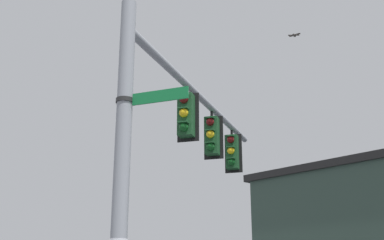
{
  "coord_description": "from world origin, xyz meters",
  "views": [
    {
      "loc": [
        -3.69,
        7.86,
        1.8
      ],
      "look_at": [
        -0.24,
        -3.4,
        5.61
      ],
      "focal_mm": 47.08,
      "sensor_mm": 36.0,
      "label": 1
    }
  ],
  "objects_px": {
    "traffic_light_mid_outer": "(232,152)",
    "street_name_sign": "(141,99)",
    "traffic_light_nearest_pole": "(186,115)",
    "traffic_light_mid_inner": "(212,136)",
    "bird_flying": "(294,35)"
  },
  "relations": [
    {
      "from": "traffic_light_mid_inner",
      "to": "traffic_light_mid_outer",
      "type": "relative_size",
      "value": 1.0
    },
    {
      "from": "traffic_light_mid_outer",
      "to": "traffic_light_nearest_pole",
      "type": "bearing_deg",
      "value": 85.97
    },
    {
      "from": "traffic_light_mid_inner",
      "to": "street_name_sign",
      "type": "height_order",
      "value": "traffic_light_mid_inner"
    },
    {
      "from": "traffic_light_mid_inner",
      "to": "bird_flying",
      "type": "height_order",
      "value": "bird_flying"
    },
    {
      "from": "traffic_light_mid_inner",
      "to": "street_name_sign",
      "type": "relative_size",
      "value": 0.93
    },
    {
      "from": "traffic_light_mid_outer",
      "to": "bird_flying",
      "type": "height_order",
      "value": "bird_flying"
    },
    {
      "from": "traffic_light_nearest_pole",
      "to": "traffic_light_mid_inner",
      "type": "height_order",
      "value": "same"
    },
    {
      "from": "street_name_sign",
      "to": "bird_flying",
      "type": "relative_size",
      "value": 3.28
    },
    {
      "from": "traffic_light_nearest_pole",
      "to": "traffic_light_mid_inner",
      "type": "bearing_deg",
      "value": -94.03
    },
    {
      "from": "traffic_light_nearest_pole",
      "to": "bird_flying",
      "type": "xyz_separation_m",
      "value": [
        -2.3,
        -4.87,
        4.19
      ]
    },
    {
      "from": "traffic_light_mid_inner",
      "to": "bird_flying",
      "type": "bearing_deg",
      "value": -126.15
    },
    {
      "from": "traffic_light_mid_outer",
      "to": "street_name_sign",
      "type": "distance_m",
      "value": 6.87
    },
    {
      "from": "street_name_sign",
      "to": "traffic_light_mid_inner",
      "type": "bearing_deg",
      "value": -90.23
    },
    {
      "from": "traffic_light_nearest_pole",
      "to": "street_name_sign",
      "type": "height_order",
      "value": "traffic_light_nearest_pole"
    },
    {
      "from": "street_name_sign",
      "to": "bird_flying",
      "type": "xyz_separation_m",
      "value": [
        -2.18,
        -7.88,
        4.86
      ]
    }
  ]
}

